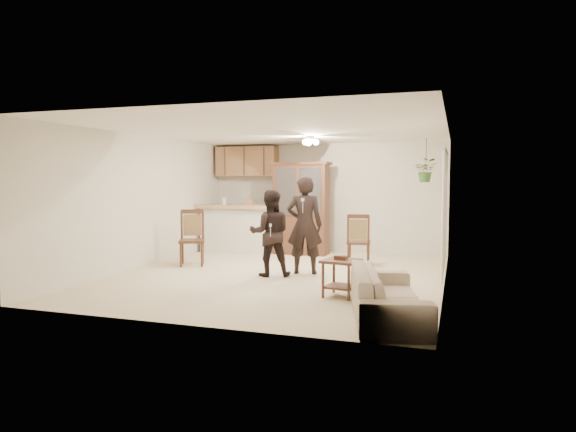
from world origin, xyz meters
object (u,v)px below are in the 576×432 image
(adult, at_px, (305,223))
(chair_hutch_left, at_px, (295,238))
(chair_bar, at_px, (192,250))
(sofa, at_px, (387,288))
(side_table, at_px, (341,277))
(child, at_px, (270,237))
(chair_hutch_right, at_px, (359,251))
(china_hutch, at_px, (301,209))

(adult, distance_m, chair_hutch_left, 2.81)
(adult, xyz_separation_m, chair_bar, (-2.32, 0.15, -0.60))
(sofa, xyz_separation_m, side_table, (-0.77, 0.94, -0.09))
(adult, relative_size, chair_hutch_left, 1.56)
(chair_hutch_left, bearing_deg, side_table, -15.97)
(adult, bearing_deg, side_table, 110.73)
(child, relative_size, chair_bar, 1.25)
(adult, relative_size, chair_hutch_right, 1.79)
(china_hutch, distance_m, side_table, 4.30)
(child, xyz_separation_m, chair_bar, (-1.82, 0.55, -0.37))
(adult, distance_m, chair_bar, 2.40)
(chair_bar, bearing_deg, sofa, -58.03)
(sofa, bearing_deg, china_hutch, 14.18)
(sofa, height_order, adult, adult)
(chair_bar, bearing_deg, child, -42.03)
(side_table, height_order, chair_hutch_right, chair_hutch_right)
(sofa, bearing_deg, adult, 21.66)
(sofa, bearing_deg, chair_hutch_left, 14.98)
(child, height_order, chair_bar, child)
(adult, height_order, china_hutch, china_hutch)
(chair_hutch_left, distance_m, chair_hutch_right, 2.22)
(chair_hutch_left, bearing_deg, china_hutch, -0.89)
(side_table, relative_size, chair_bar, 0.55)
(sofa, relative_size, side_table, 3.18)
(adult, height_order, chair_bar, adult)
(china_hutch, relative_size, chair_bar, 1.90)
(chair_hutch_left, relative_size, chair_hutch_right, 1.15)
(sofa, height_order, side_table, sofa)
(child, xyz_separation_m, chair_hutch_left, (-0.49, 2.97, -0.35))
(sofa, xyz_separation_m, chair_hutch_left, (-2.77, 5.07, -0.04))
(china_hutch, bearing_deg, chair_hutch_right, -34.92)
(side_table, bearing_deg, child, 142.36)
(sofa, bearing_deg, side_table, 25.72)
(chair_hutch_right, bearing_deg, chair_hutch_left, -45.36)
(sofa, relative_size, child, 1.39)
(sofa, xyz_separation_m, chair_bar, (-4.09, 2.65, -0.06))
(chair_bar, bearing_deg, side_table, -52.36)
(adult, relative_size, chair_bar, 1.67)
(side_table, relative_size, chair_hutch_right, 0.59)
(sofa, height_order, chair_bar, chair_bar)
(adult, bearing_deg, chair_bar, -15.64)
(chair_bar, bearing_deg, china_hutch, 28.79)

